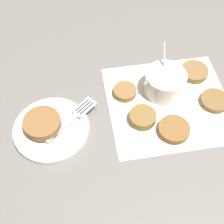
# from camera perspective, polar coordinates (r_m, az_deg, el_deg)

# --- Properties ---
(ground_plane) EXTENTS (4.00, 4.00, 0.00)m
(ground_plane) POSITION_cam_1_polar(r_m,az_deg,el_deg) (0.77, 9.25, 0.67)
(ground_plane) COLOR #605B56
(napkin) EXTENTS (0.34, 0.32, 0.00)m
(napkin) POSITION_cam_1_polar(r_m,az_deg,el_deg) (0.78, 10.30, 1.64)
(napkin) COLOR silver
(napkin) RESTS_ON ground_plane
(sauce_bowl) EXTENTS (0.11, 0.11, 0.11)m
(sauce_bowl) POSITION_cam_1_polar(r_m,az_deg,el_deg) (0.78, 9.59, 5.20)
(sauce_bowl) COLOR silver
(sauce_bowl) RESTS_ON napkin
(fritter_0) EXTENTS (0.07, 0.07, 0.02)m
(fritter_0) POSITION_cam_1_polar(r_m,az_deg,el_deg) (0.73, 11.24, -3.14)
(fritter_0) COLOR brown
(fritter_0) RESTS_ON napkin
(fritter_1) EXTENTS (0.06, 0.06, 0.01)m
(fritter_1) POSITION_cam_1_polar(r_m,az_deg,el_deg) (0.78, 2.37, 3.78)
(fritter_1) COLOR brown
(fritter_1) RESTS_ON napkin
(fritter_2) EXTENTS (0.07, 0.07, 0.01)m
(fritter_2) POSITION_cam_1_polar(r_m,az_deg,el_deg) (0.80, 18.25, 2.00)
(fritter_2) COLOR brown
(fritter_2) RESTS_ON napkin
(fritter_3) EXTENTS (0.07, 0.07, 0.02)m
(fritter_3) POSITION_cam_1_polar(r_m,az_deg,el_deg) (0.85, 14.82, 7.14)
(fritter_3) COLOR brown
(fritter_3) RESTS_ON napkin
(fritter_4) EXTENTS (0.06, 0.06, 0.02)m
(fritter_4) POSITION_cam_1_polar(r_m,az_deg,el_deg) (0.73, 5.61, -0.96)
(fritter_4) COLOR brown
(fritter_4) RESTS_ON napkin
(serving_plate) EXTENTS (0.17, 0.17, 0.02)m
(serving_plate) POSITION_cam_1_polar(r_m,az_deg,el_deg) (0.73, -11.03, -3.01)
(serving_plate) COLOR silver
(serving_plate) RESTS_ON ground_plane
(fritter_on_plate) EXTENTS (0.08, 0.08, 0.02)m
(fritter_on_plate) POSITION_cam_1_polar(r_m,az_deg,el_deg) (0.72, -12.64, -2.05)
(fritter_on_plate) COLOR brown
(fritter_on_plate) RESTS_ON serving_plate
(fork) EXTENTS (0.14, 0.09, 0.00)m
(fork) POSITION_cam_1_polar(r_m,az_deg,el_deg) (0.73, -6.69, -0.59)
(fork) COLOR silver
(fork) RESTS_ON serving_plate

